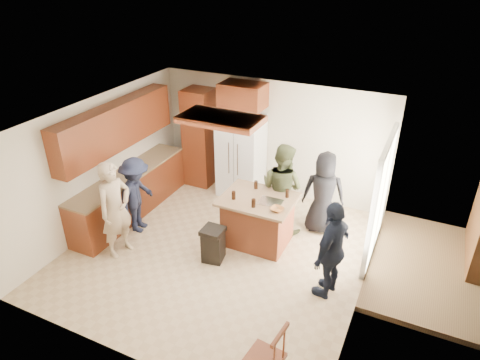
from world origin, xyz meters
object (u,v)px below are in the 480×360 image
at_px(kitchen_island, 258,220).
at_px(spindle_chair, 266,360).
at_px(person_front_left, 116,210).
at_px(person_counter, 137,195).
at_px(person_behind_right, 324,193).
at_px(refrigerator, 241,156).
at_px(person_side_right, 332,250).
at_px(trash_bin, 213,244).
at_px(person_behind_left, 282,188).

relative_size(kitchen_island, spindle_chair, 1.29).
distance_m(person_front_left, person_counter, 0.75).
xyz_separation_m(person_behind_right, refrigerator, (-1.99, 0.65, 0.09)).
height_order(person_front_left, spindle_chair, person_front_left).
bearing_deg(person_side_right, kitchen_island, -103.30).
bearing_deg(person_front_left, spindle_chair, -102.15).
xyz_separation_m(trash_bin, spindle_chair, (1.75, -1.91, 0.13)).
distance_m(person_front_left, spindle_chair, 3.64).
distance_m(person_behind_left, person_behind_right, 0.77).
bearing_deg(person_behind_left, trash_bin, 77.30).
xyz_separation_m(refrigerator, trash_bin, (0.57, -2.34, -0.58)).
height_order(person_side_right, kitchen_island, person_side_right).
bearing_deg(refrigerator, person_side_right, -41.71).
relative_size(person_side_right, person_counter, 1.09).
bearing_deg(person_counter, kitchen_island, -83.51).
distance_m(person_behind_right, spindle_chair, 3.62).
relative_size(person_behind_left, spindle_chair, 1.77).
distance_m(refrigerator, spindle_chair, 4.85).
bearing_deg(kitchen_island, spindle_chair, -65.03).
xyz_separation_m(kitchen_island, spindle_chair, (1.26, -2.71, -0.02)).
distance_m(person_front_left, person_side_right, 3.64).
distance_m(person_behind_right, person_side_right, 1.74).
distance_m(person_front_left, refrigerator, 3.02).
relative_size(person_side_right, kitchen_island, 1.28).
bearing_deg(spindle_chair, person_front_left, 157.27).
bearing_deg(spindle_chair, person_counter, 148.53).
distance_m(trash_bin, spindle_chair, 2.59).
bearing_deg(person_front_left, person_behind_right, -43.46).
distance_m(person_behind_left, kitchen_island, 0.76).
relative_size(person_behind_right, person_side_right, 0.99).
height_order(trash_bin, spindle_chair, spindle_chair).
height_order(person_counter, refrigerator, refrigerator).
xyz_separation_m(person_behind_left, spindle_chair, (1.04, -3.32, -0.42)).
distance_m(person_counter, kitchen_island, 2.30).
relative_size(person_behind_left, trash_bin, 2.79).
relative_size(trash_bin, spindle_chair, 0.63).
xyz_separation_m(person_front_left, person_behind_right, (3.02, 2.19, -0.07)).
bearing_deg(person_behind_left, kitchen_island, 83.75).
bearing_deg(person_behind_left, person_side_right, 147.52).
xyz_separation_m(person_side_right, refrigerator, (-2.57, 2.29, 0.08)).
bearing_deg(trash_bin, spindle_chair, -47.54).
height_order(person_behind_right, person_counter, person_behind_right).
bearing_deg(spindle_chair, person_behind_left, 107.40).
bearing_deg(kitchen_island, person_side_right, -26.54).
bearing_deg(person_front_left, refrigerator, -9.26).
distance_m(person_behind_right, refrigerator, 2.10).
height_order(person_counter, trash_bin, person_counter).
height_order(person_behind_left, person_behind_right, person_behind_left).
bearing_deg(trash_bin, person_counter, 172.89).
bearing_deg(person_front_left, person_behind_left, -39.60).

